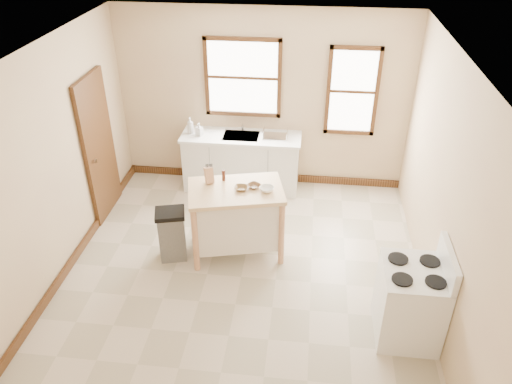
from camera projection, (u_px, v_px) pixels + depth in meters
floor at (241, 277)px, 6.31m from camera, size 5.00×5.00×0.00m
ceiling at (237, 58)px, 4.84m from camera, size 5.00×5.00×0.00m
wall_back at (263, 100)px, 7.69m from camera, size 4.50×0.04×2.80m
wall_left at (48, 170)px, 5.80m from camera, size 0.04×5.00×2.80m
wall_right at (446, 194)px, 5.35m from camera, size 0.04×5.00×2.80m
window_main at (243, 78)px, 7.52m from camera, size 1.17×0.06×1.22m
window_side at (352, 92)px, 7.43m from camera, size 0.77×0.06×1.37m
door_left at (99, 148)px, 7.08m from camera, size 0.06×0.90×2.10m
baseboard_back at (262, 176)px, 8.37m from camera, size 4.50×0.04×0.12m
baseboard_left at (73, 260)px, 6.50m from camera, size 0.04×5.00×0.12m
sink_counter at (242, 162)px, 7.96m from camera, size 1.86×0.62×0.92m
faucet at (243, 124)px, 7.81m from camera, size 0.03×0.03×0.22m
soap_bottle_a at (190, 125)px, 7.72m from camera, size 0.12×0.12×0.26m
soap_bottle_b at (199, 129)px, 7.68m from camera, size 0.12×0.12×0.20m
dish_rack at (275, 134)px, 7.65m from camera, size 0.44×0.38×0.10m
kitchen_island at (236, 221)px, 6.52m from camera, size 1.33×1.01×0.97m
knife_block at (209, 176)px, 6.35m from camera, size 0.14×0.14×0.20m
pepper_grinder at (224, 175)px, 6.41m from camera, size 0.06×0.06×0.15m
bowl_a at (241, 188)px, 6.24m from camera, size 0.18×0.18×0.04m
bowl_b at (254, 186)px, 6.29m from camera, size 0.23×0.23×0.04m
bowl_c at (267, 189)px, 6.21m from camera, size 0.25×0.25×0.06m
trash_bin at (172, 235)px, 6.47m from camera, size 0.44×0.40×0.72m
gas_stove at (411, 293)px, 5.24m from camera, size 0.71×0.72×1.15m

